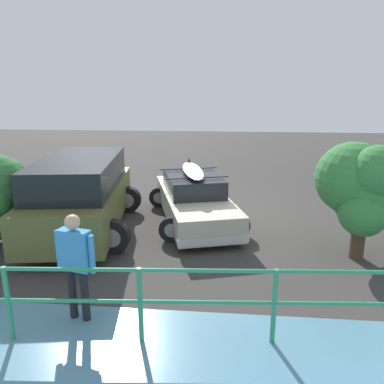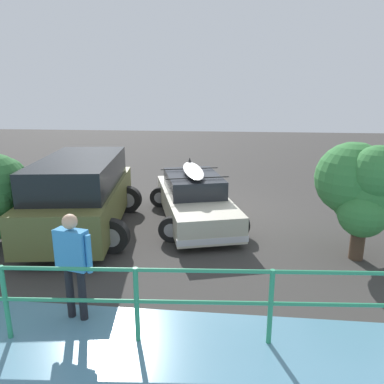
% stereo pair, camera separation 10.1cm
% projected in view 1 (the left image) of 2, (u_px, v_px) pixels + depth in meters
% --- Properties ---
extents(ground_plane, '(44.00, 44.00, 0.02)m').
position_uv_depth(ground_plane, '(214.00, 212.00, 10.86)').
color(ground_plane, '#383533').
rests_on(ground_plane, ground).
extents(sedan_car, '(2.90, 4.72, 1.51)m').
position_uv_depth(sedan_car, '(194.00, 199.00, 10.08)').
color(sedan_car, '#B7B29E').
rests_on(sedan_car, ground).
extents(suv_car, '(3.04, 5.00, 1.84)m').
position_uv_depth(suv_car, '(81.00, 194.00, 9.21)').
color(suv_car, brown).
rests_on(suv_car, ground).
extents(person_bystander, '(0.64, 0.30, 1.69)m').
position_uv_depth(person_bystander, '(75.00, 258.00, 5.53)').
color(person_bystander, black).
rests_on(person_bystander, ground).
extents(railing_fence, '(11.04, 0.88, 1.12)m').
position_uv_depth(railing_fence, '(140.00, 293.00, 5.09)').
color(railing_fence, '#2D9366').
rests_on(railing_fence, ground).
extents(bush_near_left, '(1.93, 1.80, 2.42)m').
position_uv_depth(bush_near_left, '(364.00, 187.00, 7.63)').
color(bush_near_left, '#4C3828').
rests_on(bush_near_left, ground).
extents(bush_near_right, '(1.52, 1.77, 2.16)m').
position_uv_depth(bush_near_right, '(1.00, 199.00, 8.16)').
color(bush_near_right, '#4C3828').
rests_on(bush_near_right, ground).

